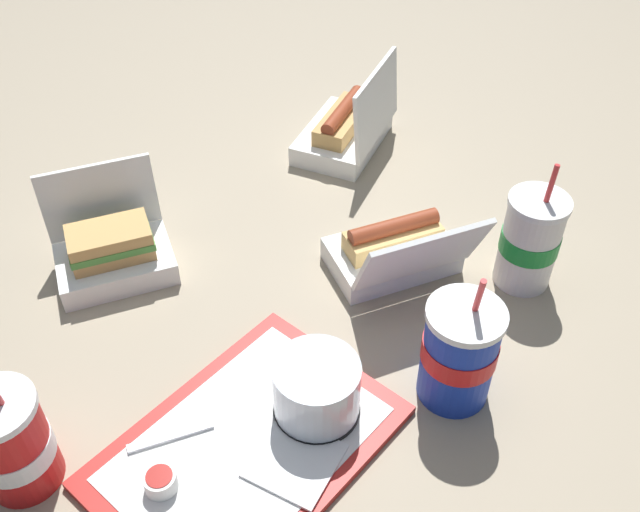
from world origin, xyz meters
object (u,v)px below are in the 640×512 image
object	(u,v)px
cake_container	(317,390)
ketchup_cup	(160,481)
clamshell_hotdog_center	(395,250)
food_tray	(247,446)
clamshell_sandwich_left	(113,250)
soda_cup_front	(530,241)
soda_cup_right	(11,443)
clamshell_hotdog_back	(347,128)
soda_cup_left	(459,352)
plastic_fork	(171,436)

from	to	relation	value
cake_container	ketchup_cup	distance (m)	0.22
cake_container	clamshell_hotdog_center	size ratio (longest dim) A/B	0.47
food_tray	clamshell_hotdog_center	distance (m)	0.40
clamshell_hotdog_center	clamshell_sandwich_left	bearing A→B (deg)	138.90
food_tray	soda_cup_front	distance (m)	0.52
food_tray	clamshell_hotdog_center	bearing A→B (deg)	16.03
ketchup_cup	soda_cup_right	distance (m)	0.18
clamshell_hotdog_back	soda_cup_left	size ratio (longest dim) A/B	1.16
food_tray	plastic_fork	size ratio (longest dim) A/B	3.65
cake_container	plastic_fork	world-z (taller)	cake_container
clamshell_hotdog_center	soda_cup_left	xyz separation A→B (m)	(-0.11, -0.22, 0.04)
food_tray	ketchup_cup	xyz separation A→B (m)	(-0.11, 0.02, 0.02)
clamshell_hotdog_back	soda_cup_right	bearing A→B (deg)	-161.18
cake_container	soda_cup_left	distance (m)	0.19
cake_container	soda_cup_front	xyz separation A→B (m)	(0.41, -0.02, 0.03)
ketchup_cup	clamshell_sandwich_left	distance (m)	0.41
food_tray	cake_container	size ratio (longest dim) A/B	3.49
clamshell_hotdog_center	plastic_fork	bearing A→B (deg)	-175.00
ketchup_cup	clamshell_sandwich_left	size ratio (longest dim) A/B	0.18
clamshell_hotdog_center	cake_container	bearing A→B (deg)	-155.24
clamshell_sandwich_left	soda_cup_right	xyz separation A→B (m)	(-0.27, -0.25, 0.03)
clamshell_hotdog_back	soda_cup_left	xyz separation A→B (m)	(-0.30, -0.53, 0.04)
clamshell_hotdog_back	plastic_fork	bearing A→B (deg)	-151.12
cake_container	plastic_fork	bearing A→B (deg)	151.80
soda_cup_right	soda_cup_left	distance (m)	0.56
clamshell_hotdog_center	soda_cup_right	bearing A→B (deg)	176.24
clamshell_hotdog_center	clamshell_hotdog_back	bearing A→B (deg)	59.28
clamshell_sandwich_left	soda_cup_left	xyz separation A→B (m)	(0.22, -0.51, 0.04)
plastic_fork	clamshell_hotdog_back	bearing A→B (deg)	49.86
food_tray	ketchup_cup	size ratio (longest dim) A/B	10.04
cake_container	clamshell_sandwich_left	size ratio (longest dim) A/B	0.53
clamshell_hotdog_center	clamshell_sandwich_left	distance (m)	0.45
cake_container	plastic_fork	xyz separation A→B (m)	(-0.17, 0.09, -0.04)
clamshell_hotdog_back	soda_cup_front	xyz separation A→B (m)	(-0.05, -0.46, 0.04)
clamshell_hotdog_center	clamshell_hotdog_back	xyz separation A→B (m)	(0.18, 0.31, 0.00)
food_tray	ketchup_cup	distance (m)	0.12
food_tray	clamshell_sandwich_left	distance (m)	0.41
plastic_fork	cake_container	bearing A→B (deg)	-7.21
clamshell_hotdog_center	soda_cup_right	xyz separation A→B (m)	(-0.60, 0.04, 0.03)
ketchup_cup	soda_cup_left	size ratio (longest dim) A/B	0.19
clamshell_sandwich_left	soda_cup_right	size ratio (longest dim) A/B	1.05
food_tray	ketchup_cup	bearing A→B (deg)	170.53
ketchup_cup	soda_cup_left	xyz separation A→B (m)	(0.38, -0.13, 0.05)
soda_cup_front	food_tray	bearing A→B (deg)	175.45
clamshell_hotdog_center	clamshell_sandwich_left	xyz separation A→B (m)	(-0.34, 0.29, 0.00)
plastic_fork	soda_cup_right	world-z (taller)	soda_cup_right
soda_cup_left	soda_cup_right	bearing A→B (deg)	152.00
clamshell_sandwich_left	soda_cup_left	distance (m)	0.56
soda_cup_right	clamshell_sandwich_left	bearing A→B (deg)	43.31
plastic_fork	clamshell_sandwich_left	bearing A→B (deg)	92.56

